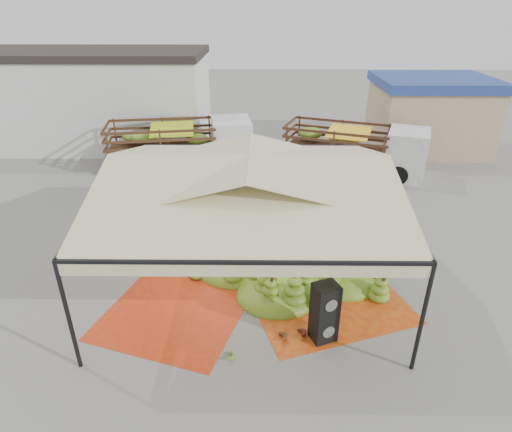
{
  "coord_description": "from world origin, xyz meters",
  "views": [
    {
      "loc": [
        0.33,
        -11.55,
        7.94
      ],
      "look_at": [
        0.2,
        1.5,
        1.3
      ],
      "focal_mm": 30.0,
      "sensor_mm": 36.0,
      "label": 1
    }
  ],
  "objects_px": {
    "vendor": "(272,185)",
    "truck_left": "(186,139)",
    "speaker_stack": "(324,313)",
    "banana_heap": "(291,257)",
    "truck_right": "(361,144)"
  },
  "relations": [
    {
      "from": "banana_heap",
      "to": "vendor",
      "type": "xyz_separation_m",
      "value": [
        -0.48,
        5.44,
        0.17
      ]
    },
    {
      "from": "banana_heap",
      "to": "vendor",
      "type": "bearing_deg",
      "value": 95.04
    },
    {
      "from": "truck_right",
      "to": "vendor",
      "type": "bearing_deg",
      "value": -119.58
    },
    {
      "from": "banana_heap",
      "to": "truck_right",
      "type": "distance_m",
      "value": 10.16
    },
    {
      "from": "speaker_stack",
      "to": "vendor",
      "type": "xyz_separation_m",
      "value": [
        -1.15,
        8.33,
        -0.0
      ]
    },
    {
      "from": "banana_heap",
      "to": "speaker_stack",
      "type": "height_order",
      "value": "speaker_stack"
    },
    {
      "from": "speaker_stack",
      "to": "vendor",
      "type": "relative_size",
      "value": 1.0
    },
    {
      "from": "vendor",
      "to": "truck_right",
      "type": "distance_m",
      "value": 5.97
    },
    {
      "from": "vendor",
      "to": "truck_right",
      "type": "xyz_separation_m",
      "value": [
        4.53,
        3.84,
        0.62
      ]
    },
    {
      "from": "vendor",
      "to": "truck_left",
      "type": "xyz_separation_m",
      "value": [
        -4.3,
        4.34,
        0.68
      ]
    },
    {
      "from": "banana_heap",
      "to": "truck_right",
      "type": "relative_size",
      "value": 0.86
    },
    {
      "from": "banana_heap",
      "to": "vendor",
      "type": "relative_size",
      "value": 3.71
    },
    {
      "from": "speaker_stack",
      "to": "vendor",
      "type": "distance_m",
      "value": 8.41
    },
    {
      "from": "speaker_stack",
      "to": "vendor",
      "type": "height_order",
      "value": "same"
    },
    {
      "from": "speaker_stack",
      "to": "truck_left",
      "type": "xyz_separation_m",
      "value": [
        -5.45,
        12.67,
        0.68
      ]
    }
  ]
}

